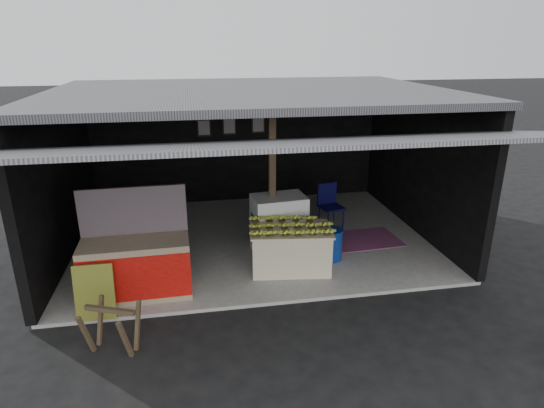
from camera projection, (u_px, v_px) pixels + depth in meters
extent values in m
plane|color=black|center=(275.00, 305.00, 7.00)|extent=(80.00, 80.00, 0.00)
cube|color=gray|center=(253.00, 238.00, 9.31)|extent=(7.00, 5.00, 0.06)
cube|color=black|center=(238.00, 142.00, 11.12)|extent=(7.00, 0.15, 2.90)
cube|color=black|center=(60.00, 178.00, 8.22)|extent=(0.15, 5.00, 2.90)
cube|color=black|center=(419.00, 161.00, 9.39)|extent=(0.15, 5.00, 2.90)
cube|color=#232326|center=(250.00, 92.00, 8.32)|extent=(7.20, 5.20, 0.12)
cube|color=#232326|center=(291.00, 144.00, 5.20)|extent=(7.40, 2.47, 0.48)
cube|color=#4C3A26|center=(272.00, 178.00, 8.31)|extent=(0.12, 0.12, 2.85)
cube|color=silver|center=(291.00, 250.00, 7.89)|extent=(1.42, 0.96, 0.73)
cube|color=silver|center=(291.00, 230.00, 7.76)|extent=(1.49, 1.03, 0.04)
cube|color=white|center=(279.00, 223.00, 8.56)|extent=(1.04, 0.75, 1.08)
cube|color=navy|center=(282.00, 228.00, 8.24)|extent=(0.76, 0.10, 0.32)
cube|color=#B21414|center=(282.00, 246.00, 8.36)|extent=(0.49, 0.07, 0.11)
cube|color=#998466|center=(137.00, 268.00, 7.06)|extent=(1.65, 0.76, 0.92)
cube|color=red|center=(135.00, 279.00, 6.72)|extent=(1.63, 0.06, 0.72)
cube|color=white|center=(135.00, 280.00, 6.71)|extent=(0.56, 0.02, 0.18)
cube|color=#19194C|center=(134.00, 211.00, 7.06)|extent=(1.63, 0.09, 0.77)
cube|color=black|center=(94.00, 292.00, 6.45)|extent=(0.55, 0.18, 0.82)
cube|color=#4C3A26|center=(86.00, 334.00, 5.76)|extent=(0.14, 0.26, 0.65)
cube|color=#4C3A26|center=(125.00, 340.00, 5.65)|extent=(0.14, 0.26, 0.65)
cube|color=#4C3A26|center=(100.00, 320.00, 6.05)|extent=(0.14, 0.26, 0.65)
cube|color=#4C3A26|center=(138.00, 325.00, 5.95)|extent=(0.14, 0.26, 0.65)
cube|color=#4C3A26|center=(110.00, 310.00, 5.76)|extent=(0.66, 0.31, 0.06)
cylinder|color=navy|center=(332.00, 245.00, 8.27)|extent=(0.38, 0.38, 0.56)
cylinder|color=#0A0A39|center=(328.00, 222.00, 9.45)|extent=(0.03, 0.03, 0.47)
cylinder|color=#0A0A39|center=(343.00, 219.00, 9.59)|extent=(0.03, 0.03, 0.47)
cylinder|color=#0A0A39|center=(319.00, 216.00, 9.76)|extent=(0.03, 0.03, 0.47)
cylinder|color=#0A0A39|center=(334.00, 214.00, 9.91)|extent=(0.03, 0.03, 0.47)
cube|color=#0A0A39|center=(331.00, 207.00, 9.60)|extent=(0.55, 0.55, 0.04)
cube|color=#0A0A39|center=(327.00, 194.00, 9.69)|extent=(0.45, 0.15, 0.48)
cube|color=#69174B|center=(361.00, 239.00, 9.18)|extent=(1.56, 1.09, 0.01)
cube|color=black|center=(204.00, 128.00, 10.76)|extent=(0.32, 0.03, 0.42)
cube|color=#4C4C59|center=(204.00, 128.00, 10.74)|extent=(0.26, 0.02, 0.34)
cube|color=black|center=(229.00, 126.00, 10.86)|extent=(0.32, 0.03, 0.42)
cube|color=#4C4C59|center=(229.00, 126.00, 10.84)|extent=(0.26, 0.02, 0.34)
cube|color=black|center=(258.00, 124.00, 10.97)|extent=(0.32, 0.03, 0.42)
cube|color=#4C4C59|center=(258.00, 124.00, 10.95)|extent=(0.26, 0.02, 0.34)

